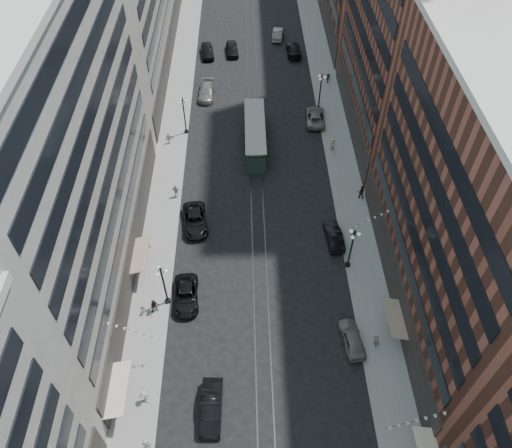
{
  "coord_description": "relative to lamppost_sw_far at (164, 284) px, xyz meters",
  "views": [
    {
      "loc": [
        -1.19,
        0.53,
        41.88
      ],
      "look_at": [
        -0.35,
        33.72,
        5.0
      ],
      "focal_mm": 35.0,
      "sensor_mm": 36.0,
      "label": 1
    }
  ],
  "objects": [
    {
      "name": "ground",
      "position": [
        9.2,
        32.0,
        -3.1
      ],
      "size": [
        220.0,
        220.0,
        0.0
      ],
      "primitive_type": "plane",
      "color": "black",
      "rests_on": "ground"
    },
    {
      "name": "sidewalk_west",
      "position": [
        -1.8,
        42.0,
        -3.02
      ],
      "size": [
        4.0,
        180.0,
        0.15
      ],
      "primitive_type": "cube",
      "color": "gray",
      "rests_on": "ground"
    },
    {
      "name": "sidewalk_east",
      "position": [
        20.2,
        42.0,
        -3.02
      ],
      "size": [
        4.0,
        180.0,
        0.15
      ],
      "primitive_type": "cube",
      "color": "gray",
      "rests_on": "ground"
    },
    {
      "name": "rail_west",
      "position": [
        8.5,
        42.0,
        -3.09
      ],
      "size": [
        0.12,
        180.0,
        0.02
      ],
      "primitive_type": "cube",
      "color": "#2D2D33",
      "rests_on": "ground"
    },
    {
      "name": "rail_east",
      "position": [
        9.9,
        42.0,
        -3.09
      ],
      "size": [
        0.12,
        180.0,
        0.02
      ],
      "primitive_type": "cube",
      "color": "#2D2D33",
      "rests_on": "ground"
    },
    {
      "name": "building_west_mid",
      "position": [
        -7.8,
        5.0,
        10.9
      ],
      "size": [
        8.0,
        36.0,
        28.0
      ],
      "primitive_type": "cube",
      "color": "#A4A091",
      "rests_on": "ground"
    },
    {
      "name": "building_east_mid",
      "position": [
        26.2,
        -0.0,
        8.9
      ],
      "size": [
        8.0,
        30.0,
        24.0
      ],
      "primitive_type": "cube",
      "color": "brown",
      "rests_on": "ground"
    },
    {
      "name": "lamppost_sw_far",
      "position": [
        0.0,
        0.0,
        0.0
      ],
      "size": [
        1.03,
        1.14,
        5.52
      ],
      "color": "black",
      "rests_on": "sidewalk_west"
    },
    {
      "name": "lamppost_sw_mid",
      "position": [
        0.0,
        27.0,
        0.0
      ],
      "size": [
        1.03,
        1.14,
        5.52
      ],
      "color": "black",
      "rests_on": "sidewalk_west"
    },
    {
      "name": "lamppost_se_far",
      "position": [
        18.4,
        4.0,
        0.0
      ],
      "size": [
        1.03,
        1.14,
        5.52
      ],
      "color": "black",
      "rests_on": "sidewalk_east"
    },
    {
      "name": "lamppost_se_mid",
      "position": [
        18.4,
        32.0,
        0.0
      ],
      "size": [
        1.03,
        1.14,
        5.52
      ],
      "color": "black",
      "rests_on": "sidewalk_east"
    },
    {
      "name": "streetcar",
      "position": [
        9.2,
        24.3,
        -1.6
      ],
      "size": [
        2.59,
        11.69,
        3.23
      ],
      "color": "#243929",
      "rests_on": "ground"
    },
    {
      "name": "car_2",
      "position": [
        1.82,
        0.28,
        -2.38
      ],
      "size": [
        2.68,
        5.27,
        1.43
      ],
      "primitive_type": "imported",
      "rotation": [
        0.0,
        0.0,
        0.06
      ],
      "color": "black",
      "rests_on": "ground"
    },
    {
      "name": "car_4",
      "position": [
        17.43,
        -4.85,
        -2.34
      ],
      "size": [
        2.34,
        4.62,
        1.51
      ],
      "primitive_type": "imported",
      "rotation": [
        0.0,
        0.0,
        3.27
      ],
      "color": "slate",
      "rests_on": "ground"
    },
    {
      "name": "car_5",
      "position": [
        4.7,
        -10.97,
        -2.27
      ],
      "size": [
        1.88,
        5.05,
        1.65
      ],
      "primitive_type": "imported",
      "rotation": [
        0.0,
        0.0,
        -0.03
      ],
      "color": "black",
      "rests_on": "ground"
    },
    {
      "name": "pedestrian_1",
      "position": [
        -0.3,
        -13.85,
        -2.17
      ],
      "size": [
        0.8,
        0.51,
        1.54
      ],
      "primitive_type": "imported",
      "rotation": [
        0.0,
        0.0,
        3.28
      ],
      "color": "#A9A48C",
      "rests_on": "sidewalk_west"
    },
    {
      "name": "pedestrian_2",
      "position": [
        -1.04,
        -1.1,
        -2.06
      ],
      "size": [
        0.97,
        0.72,
        1.78
      ],
      "primitive_type": "imported",
      "rotation": [
        0.0,
        0.0,
        0.31
      ],
      "color": "black",
      "rests_on": "sidewalk_west"
    },
    {
      "name": "pedestrian_4",
      "position": [
        19.58,
        -5.26,
        -2.15
      ],
      "size": [
        0.64,
        1.01,
        1.6
      ],
      "primitive_type": "imported",
      "rotation": [
        0.0,
        0.0,
        1.82
      ],
      "color": "#A99D8C",
      "rests_on": "sidewalk_east"
    },
    {
      "name": "car_7",
      "position": [
        2.16,
        10.27,
        -2.32
      ],
      "size": [
        3.3,
        5.86,
        1.55
      ],
      "primitive_type": "imported",
      "rotation": [
        0.0,
        0.0,
        0.14
      ],
      "color": "black",
      "rests_on": "ground"
    },
    {
      "name": "car_8",
      "position": [
        2.4,
        35.74,
        -2.32
      ],
      "size": [
        2.45,
        5.45,
        1.55
      ],
      "primitive_type": "imported",
      "rotation": [
        0.0,
        0.0,
        -0.05
      ],
      "color": "slate",
      "rests_on": "ground"
    },
    {
      "name": "car_9",
      "position": [
        2.03,
        47.3,
        -2.28
      ],
      "size": [
        2.53,
        5.02,
        1.64
      ],
      "primitive_type": "imported",
      "rotation": [
        0.0,
        0.0,
        0.13
      ],
      "color": "black",
      "rests_on": "ground"
    },
    {
      "name": "car_10",
      "position": [
        17.37,
        7.58,
        -2.35
      ],
      "size": [
        1.97,
        4.65,
        1.49
      ],
      "primitive_type": "imported",
      "rotation": [
        0.0,
        0.0,
        3.23
      ],
      "color": "black",
      "rests_on": "ground"
    },
    {
      "name": "car_11",
      "position": [
        17.6,
        29.23,
        -2.35
      ],
      "size": [
        2.87,
        5.54,
        1.49
      ],
      "primitive_type": "imported",
      "rotation": [
        0.0,
        0.0,
        3.07
      ],
      "color": "slate",
      "rests_on": "ground"
    },
    {
      "name": "car_12",
      "position": [
        16.01,
        47.41,
        -2.33
      ],
      "size": [
        2.31,
        5.37,
        1.54
      ],
      "primitive_type": "imported",
      "rotation": [
        0.0,
        0.0,
        3.17
      ],
      "color": "black",
      "rests_on": "ground"
    },
    {
      "name": "car_13",
      "position": [
        6.03,
        47.85,
        -2.3
      ],
      "size": [
        2.23,
        4.79,
        1.59
      ],
      "primitive_type": "imported",
      "rotation": [
        0.0,
        0.0,
        0.08
      ],
      "color": "black",
      "rests_on": "ground"
    },
    {
      "name": "car_14",
      "position": [
        13.7,
        52.7,
        -2.33
      ],
      "size": [
        2.16,
        4.79,
        1.53
      ],
      "primitive_type": "imported",
      "rotation": [
        0.0,
        0.0,
        3.02
      ],
      "color": "slate",
      "rests_on": "ground"
    },
    {
      "name": "pedestrian_5",
      "position": [
        -3.08,
        6.36,
        -2.13
      ],
      "size": [
        1.56,
        0.65,
        1.64
      ],
      "primitive_type": "imported",
      "rotation": [
        0.0,
        0.0,
        0.14
      ],
      "color": "black",
      "rests_on": "sidewalk_west"
    },
    {
      "name": "pedestrian_6",
      "position": [
        -2.08,
        24.83,
        -2.19
      ],
      "size": [
        0.9,
        0.44,
        1.51
      ],
      "primitive_type": "imported",
      "rotation": [
        0.0,
        0.0,
        3.19
      ],
      "color": "beige",
      "rests_on": "sidewalk_west"
    },
    {
      "name": "pedestrian_7",
      "position": [
        21.38,
        14.06,
        -2.08
      ],
      "size": [
        0.91,
        0.61,
        1.73
      ],
      "primitive_type": "imported",
      "rotation": [
        0.0,
        0.0,
        2.95
      ],
      "color": "black",
      "rests_on": "sidewalk_east"
    },
    {
      "name": "pedestrian_8",
      "position": [
        19.1,
        22.65,
        -1.99
      ],
      "size": [
        0.83,
        0.72,
        1.91
      ],
      "primitive_type": "imported",
      "rotation": [
        0.0,
        0.0,
        3.61
      ],
      "color": "#ACA38E",
      "rests_on": "sidewalk_east"
    },
    {
      "name": "pedestrian_9",
      "position": [
        20.53,
        38.53,
        -2.19
      ],
      "size": [
        1.05,
        0.61,
        1.52
      ],
      "primitive_type": "imported",
      "rotation": [
        0.0,
        0.0,
        0.22
      ],
      "color": "black",
      "rests_on": "sidewalk_east"
    },
    {
      "name": "pedestrian_extra_0",
      "position": [
        -0.96,
        -9.95,
        -2.18
      ],
      "size": [
        1.04,
        0.55,
        1.54
      ],
      "primitive_type": "imported",
      "rotation": [
        0.0,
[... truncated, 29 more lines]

